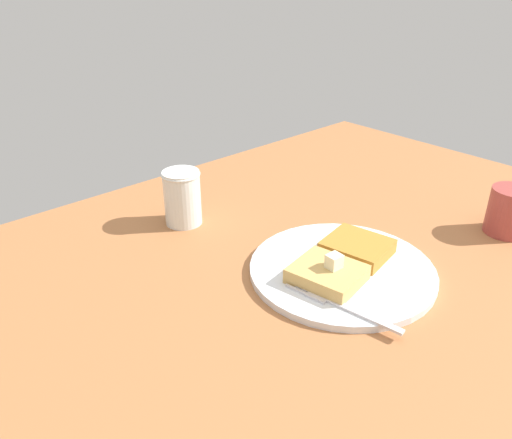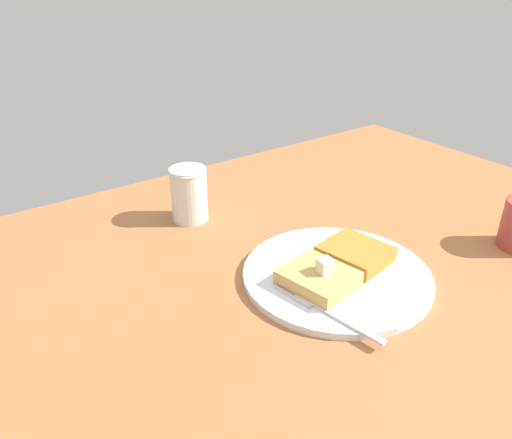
{
  "view_description": "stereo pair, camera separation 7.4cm",
  "coord_description": "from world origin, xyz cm",
  "px_view_note": "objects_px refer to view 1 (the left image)",
  "views": [
    {
      "loc": [
        -49.15,
        -24.57,
        41.71
      ],
      "look_at": [
        -4.83,
        24.5,
        7.26
      ],
      "focal_mm": 35.0,
      "sensor_mm": 36.0,
      "label": 1
    },
    {
      "loc": [
        -43.35,
        -29.24,
        41.71
      ],
      "look_at": [
        -4.83,
        24.5,
        7.26
      ],
      "focal_mm": 35.0,
      "sensor_mm": 36.0,
      "label": 2
    }
  ],
  "objects_px": {
    "plate": "(342,270)",
    "fork": "(335,303)",
    "syrup_jar": "(182,199)",
    "coffee_mug": "(510,211)"
  },
  "relations": [
    {
      "from": "fork",
      "to": "syrup_jar",
      "type": "relative_size",
      "value": 1.76
    },
    {
      "from": "plate",
      "to": "coffee_mug",
      "type": "bearing_deg",
      "value": -19.14
    },
    {
      "from": "syrup_jar",
      "to": "coffee_mug",
      "type": "bearing_deg",
      "value": -45.66
    },
    {
      "from": "plate",
      "to": "coffee_mug",
      "type": "relative_size",
      "value": 2.78
    },
    {
      "from": "syrup_jar",
      "to": "coffee_mug",
      "type": "xyz_separation_m",
      "value": [
        0.37,
        -0.37,
        -0.01
      ]
    },
    {
      "from": "fork",
      "to": "coffee_mug",
      "type": "height_order",
      "value": "coffee_mug"
    },
    {
      "from": "fork",
      "to": "plate",
      "type": "bearing_deg",
      "value": 33.34
    },
    {
      "from": "plate",
      "to": "fork",
      "type": "xyz_separation_m",
      "value": [
        -0.07,
        -0.05,
        0.01
      ]
    },
    {
      "from": "plate",
      "to": "fork",
      "type": "bearing_deg",
      "value": -146.66
    },
    {
      "from": "plate",
      "to": "syrup_jar",
      "type": "xyz_separation_m",
      "value": [
        -0.08,
        0.27,
        0.04
      ]
    }
  ]
}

